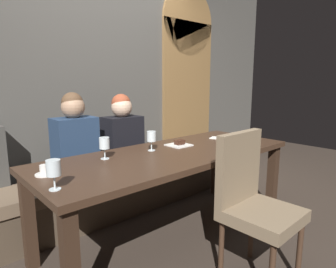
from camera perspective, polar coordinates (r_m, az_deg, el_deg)
ground at (r=2.64m, az=0.68°, el=-19.40°), size 9.00×9.00×0.00m
back_wall_tiled at (r=3.30m, az=-14.14°, el=13.38°), size 6.00×0.12×3.00m
arched_door at (r=4.06m, az=3.86°, el=11.13°), size 0.90×0.05×2.55m
dining_table at (r=2.38m, az=0.72°, el=-5.65°), size 2.20×0.84×0.74m
banquette_bench at (r=3.04m, az=-8.40°, el=-10.56°), size 2.50×0.44×0.45m
chair_near_side at (r=2.02m, az=16.29°, el=-11.88°), size 0.45×0.45×0.98m
diner_redhead at (r=2.66m, az=-17.94°, el=-0.90°), size 0.36×0.24×0.77m
diner_bearded at (r=2.87m, az=-9.00°, el=-0.01°), size 0.36×0.24×0.74m
wine_glass_center_back at (r=1.65m, az=-21.68°, el=-6.52°), size 0.08×0.08×0.16m
wine_glass_end_left at (r=2.39m, az=-3.30°, el=-0.65°), size 0.08×0.08×0.16m
wine_glass_near_left at (r=2.18m, az=-12.47°, el=-1.87°), size 0.08×0.08×0.16m
espresso_cup at (r=1.95m, az=-23.17°, el=-6.72°), size 0.12×0.12×0.06m
dessert_plate at (r=2.60m, az=2.20°, el=-1.99°), size 0.19×0.19×0.05m
folded_napkin at (r=2.97m, az=9.40°, el=-0.76°), size 0.14×0.13×0.01m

